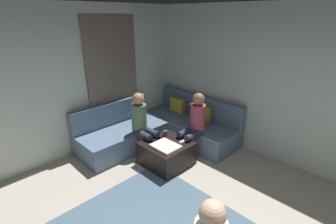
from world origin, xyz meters
TOP-DOWN VIEW (x-y plane):
  - wall_back at (0.00, 2.94)m, footprint 6.00×0.12m
  - wall_left at (-2.94, 0.00)m, footprint 0.12×6.00m
  - curtain_panel at (-2.84, 1.30)m, footprint 0.06×1.10m
  - sectional_couch at (-2.08, 1.88)m, footprint 2.10×2.55m
  - ottoman at (-1.39, 1.36)m, footprint 0.76×0.76m
  - folded_blanket at (-1.29, 1.24)m, footprint 0.44×0.36m
  - coffee_mug at (-1.61, 1.54)m, footprint 0.08×0.08m
  - game_remote at (-1.21, 1.58)m, footprint 0.05×0.15m
  - person_on_couch_back at (-1.26, 1.93)m, footprint 0.30×0.60m
  - person_on_couch_side at (-1.93, 1.28)m, footprint 0.60×0.30m

SIDE VIEW (x-z plane):
  - ottoman at x=-1.39m, z-range 0.00..0.42m
  - sectional_couch at x=-2.08m, z-range -0.15..0.72m
  - game_remote at x=-1.21m, z-range 0.42..0.44m
  - folded_blanket at x=-1.29m, z-range 0.42..0.46m
  - coffee_mug at x=-1.61m, z-range 0.42..0.52m
  - person_on_couch_back at x=-1.26m, z-range 0.06..1.26m
  - person_on_couch_side at x=-1.93m, z-range 0.06..1.26m
  - curtain_panel at x=-2.84m, z-range 0.00..2.50m
  - wall_back at x=0.00m, z-range 0.00..2.70m
  - wall_left at x=-2.94m, z-range 0.00..2.70m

